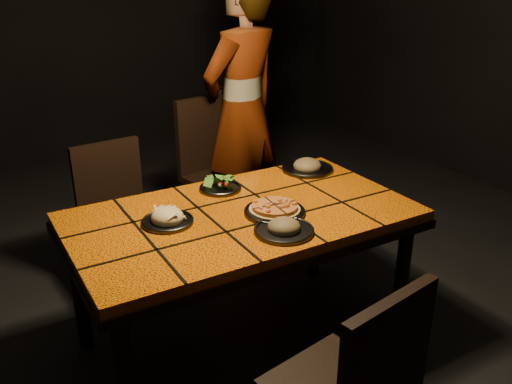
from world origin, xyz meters
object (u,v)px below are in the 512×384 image
chair_far_left (117,209)px  dining_table (242,227)px  diner (242,113)px  plate_pizza (275,210)px  plate_pasta (168,219)px  chair_far_right (217,163)px

chair_far_left → dining_table: bearing=-72.0°
diner → dining_table: bearing=41.0°
dining_table → plate_pizza: (0.13, -0.09, 0.10)m
dining_table → diner: 1.25m
dining_table → chair_far_left: (-0.37, 0.85, -0.16)m
plate_pizza → diner: bearing=68.0°
diner → plate_pasta: (-0.94, -1.01, -0.15)m
chair_far_left → plate_pizza: chair_far_left is taller
dining_table → chair_far_right: bearing=69.6°
chair_far_left → plate_pasta: size_ratio=3.80×
diner → plate_pizza: (-0.47, -1.16, -0.15)m
chair_far_left → chair_far_right: (0.77, 0.24, 0.07)m
plate_pizza → plate_pasta: size_ratio=1.22×
dining_table → plate_pizza: 0.18m
diner → chair_far_left: bearing=-7.0°
dining_table → chair_far_left: bearing=113.2°
dining_table → chair_far_right: 1.16m
dining_table → plate_pasta: bearing=169.8°
chair_far_right → diner: bearing=-17.0°
diner → plate_pizza: 1.26m
diner → plate_pasta: diner is taller
chair_far_right → diner: (0.19, -0.02, 0.33)m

